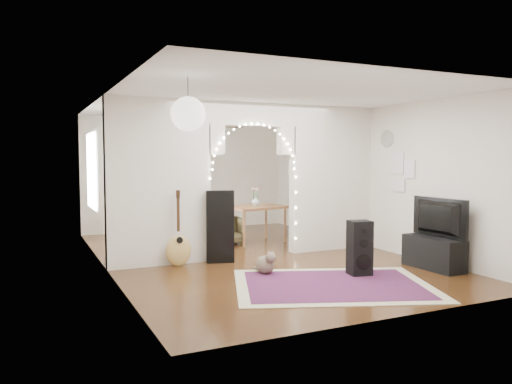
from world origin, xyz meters
name	(u,v)px	position (x,y,z in m)	size (l,w,h in m)	color
floor	(252,256)	(0.00, 0.00, 0.00)	(7.50, 7.50, 0.00)	black
ceiling	(252,103)	(0.00, 0.00, 2.70)	(5.00, 7.50, 0.02)	white
wall_back	(188,174)	(0.00, 3.75, 1.35)	(5.00, 0.02, 2.70)	silver
wall_front	(397,195)	(0.00, -3.75, 1.35)	(5.00, 0.02, 2.70)	silver
wall_left	(105,183)	(-2.50, 0.00, 1.35)	(0.02, 7.50, 2.70)	silver
wall_right	(367,178)	(2.50, 0.00, 1.35)	(0.02, 7.50, 2.70)	silver
divider_wall	(252,176)	(0.00, 0.00, 1.42)	(5.00, 0.20, 2.70)	silver
fairy_lights	(255,169)	(0.00, -0.13, 1.55)	(1.64, 0.04, 1.60)	#FFEABF
window	(92,171)	(-2.47, 1.80, 1.50)	(0.04, 1.20, 1.40)	white
wall_clock	(387,139)	(2.48, -0.60, 2.10)	(0.31, 0.31, 0.03)	white
picture_frames	(401,172)	(2.48, -1.00, 1.50)	(0.02, 0.50, 0.70)	white
paper_lantern	(188,114)	(-1.90, -2.40, 2.25)	(0.40, 0.40, 0.40)	white
ceiling_fan	(212,127)	(0.00, 2.00, 2.40)	(1.10, 1.10, 0.30)	#B5913C
area_rug	(333,285)	(0.17, -2.30, 0.01)	(2.66, 1.98, 0.02)	maroon
guitar_case	(220,227)	(-0.70, -0.25, 0.60)	(0.46, 0.15, 1.21)	black
acoustic_guitar	(178,238)	(-1.41, -0.25, 0.45)	(0.44, 0.28, 1.04)	tan
tabby_cat	(266,264)	(-0.37, -1.30, 0.15)	(0.28, 0.58, 0.38)	brown
floor_speaker	(360,248)	(0.86, -1.98, 0.41)	(0.36, 0.34, 0.82)	black
media_console	(434,253)	(2.18, -2.11, 0.25)	(0.40, 1.00, 0.50)	black
tv	(434,218)	(2.18, -2.11, 0.81)	(1.07, 0.14, 0.62)	black
bookcase	(152,196)	(-0.96, 3.50, 0.85)	(1.65, 0.42, 1.69)	beige
dining_table	(256,210)	(0.67, 1.28, 0.68)	(1.34, 1.03, 0.76)	brown
flower_vase	(256,201)	(0.67, 1.28, 0.85)	(0.18, 0.18, 0.19)	white
dining_chair_left	(203,238)	(-0.69, 0.62, 0.28)	(0.60, 0.62, 0.56)	#4A4025
dining_chair_right	(228,231)	(0.07, 1.34, 0.27)	(0.58, 0.60, 0.54)	#4A4025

